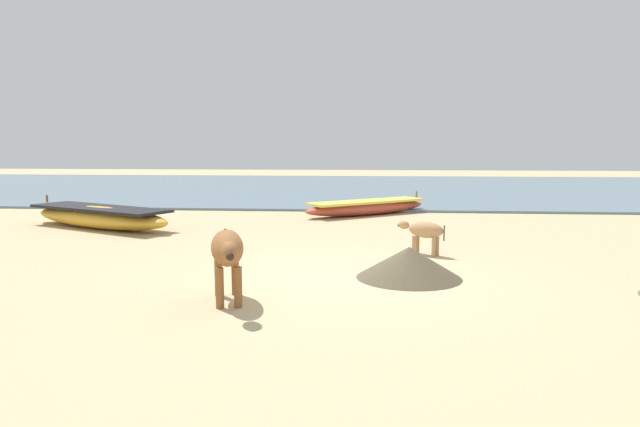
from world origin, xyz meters
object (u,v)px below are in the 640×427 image
Objects in this scene: fishing_boat_1 at (100,216)px; fishing_boat_2 at (367,207)px; cow_adult_brown at (227,251)px; calf_far_tan at (424,231)px.

fishing_boat_2 is (6.94, 3.35, -0.06)m from fishing_boat_1.
cow_adult_brown is (-1.89, -9.84, 0.47)m from fishing_boat_2.
fishing_boat_1 is 3.24× the size of cow_adult_brown.
cow_adult_brown is 4.67m from calf_far_tan.
fishing_boat_2 is 2.73× the size of cow_adult_brown.
cow_adult_brown is at bearing 153.88° from fishing_boat_1.
fishing_boat_1 is 7.70m from fishing_boat_2.
fishing_boat_2 is at bearing -47.06° from calf_far_tan.
fishing_boat_2 is 4.37× the size of calf_far_tan.
calf_far_tan reaches higher than fishing_boat_2.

